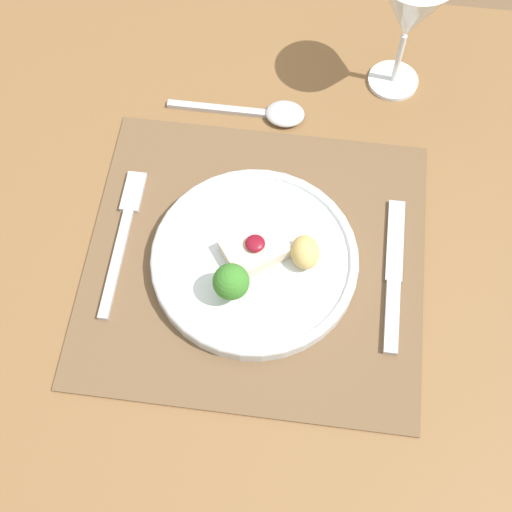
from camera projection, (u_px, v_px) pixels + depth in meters
name	position (u px, v px, depth m)	size (l,w,h in m)	color
ground_plane	(256.00, 414.00, 1.51)	(8.00, 8.00, 0.00)	brown
dining_table	(255.00, 296.00, 0.95)	(1.10, 0.91, 0.73)	brown
placemat	(255.00, 260.00, 0.86)	(0.40, 0.38, 0.00)	brown
dinner_plate	(256.00, 259.00, 0.84)	(0.25, 0.25, 0.07)	silver
fork	(124.00, 231.00, 0.87)	(0.02, 0.20, 0.01)	#B2B2B7
knife	(393.00, 284.00, 0.84)	(0.02, 0.20, 0.01)	#B2B2B7
spoon	(270.00, 113.00, 0.95)	(0.19, 0.04, 0.02)	#B2B2B7
wine_glass_near	(411.00, 11.00, 0.87)	(0.09, 0.09, 0.18)	white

